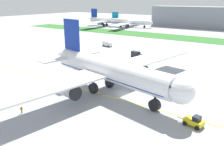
# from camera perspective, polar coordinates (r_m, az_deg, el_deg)

# --- Properties ---
(ground_plane) EXTENTS (600.00, 600.00, 0.00)m
(ground_plane) POSITION_cam_1_polar(r_m,az_deg,el_deg) (62.63, 2.52, -5.09)
(ground_plane) COLOR #9399A0
(ground_plane) RESTS_ON ground
(apron_taxi_line) EXTENTS (280.00, 0.36, 0.01)m
(apron_taxi_line) POSITION_cam_1_polar(r_m,az_deg,el_deg) (59.98, 0.76, -6.12)
(apron_taxi_line) COLOR yellow
(apron_taxi_line) RESTS_ON ground
(grass_median_strip) EXTENTS (320.00, 24.00, 0.10)m
(grass_median_strip) POSITION_cam_1_polar(r_m,az_deg,el_deg) (156.07, 23.11, 7.26)
(grass_median_strip) COLOR #2D6628
(grass_median_strip) RESTS_ON ground
(airliner_foreground) EXTENTS (48.10, 75.12, 18.51)m
(airliner_foreground) POSITION_cam_1_polar(r_m,az_deg,el_deg) (61.47, -1.03, 0.70)
(airliner_foreground) COLOR white
(airliner_foreground) RESTS_ON ground
(pushback_tug) EXTENTS (5.58, 3.05, 2.26)m
(pushback_tug) POSITION_cam_1_polar(r_m,az_deg,el_deg) (49.98, 19.34, -10.99)
(pushback_tug) COLOR yellow
(pushback_tug) RESTS_ON ground
(ground_crew_wingwalker_port) EXTENTS (0.30, 0.57, 1.64)m
(ground_crew_wingwalker_port) POSITION_cam_1_polar(r_m,az_deg,el_deg) (55.73, -21.15, -8.18)
(ground_crew_wingwalker_port) COLOR black
(ground_crew_wingwalker_port) RESTS_ON ground
(service_truck_baggage_loader) EXTENTS (6.25, 3.31, 2.77)m
(service_truck_baggage_loader) POSITION_cam_1_polar(r_m,az_deg,el_deg) (125.78, -1.18, 7.18)
(service_truck_baggage_loader) COLOR white
(service_truck_baggage_loader) RESTS_ON ground
(service_truck_fuel_bowser) EXTENTS (5.16, 3.46, 2.99)m
(service_truck_fuel_bowser) POSITION_cam_1_polar(r_m,az_deg,el_deg) (100.05, 5.94, 4.43)
(service_truck_fuel_bowser) COLOR black
(service_truck_fuel_bowser) RESTS_ON ground
(parked_airliner_far_left) EXTENTS (44.79, 70.51, 15.56)m
(parked_airliner_far_left) POSITION_cam_1_polar(r_m,az_deg,el_deg) (222.82, -1.19, 12.66)
(parked_airliner_far_left) COLOR white
(parked_airliner_far_left) RESTS_ON ground
(parked_airliner_far_centre) EXTENTS (42.01, 67.84, 12.93)m
(parked_airliner_far_centre) POSITION_cam_1_polar(r_m,az_deg,el_deg) (215.84, 4.28, 12.22)
(parked_airliner_far_centre) COLOR white
(parked_airliner_far_centre) RESTS_ON ground
(terminal_building) EXTENTS (110.34, 20.00, 18.00)m
(terminal_building) POSITION_cam_1_polar(r_m,az_deg,el_deg) (221.05, 24.08, 12.12)
(terminal_building) COLOR gray
(terminal_building) RESTS_ON ground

